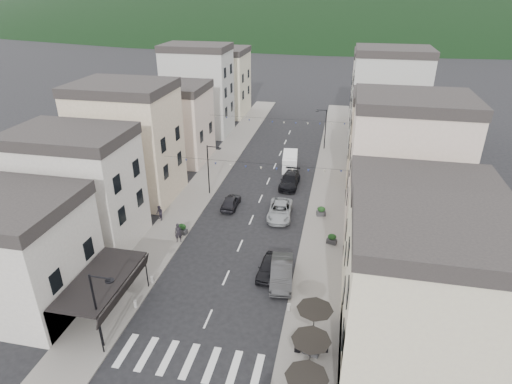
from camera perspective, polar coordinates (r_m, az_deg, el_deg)
sidewalk_left at (r=55.95m, az=-5.75°, el=2.58°), size 4.00×76.00×0.12m
sidewalk_right at (r=53.66m, az=9.75°, el=1.27°), size 4.00×76.00×0.12m
hill_backdrop at (r=317.80m, az=10.93°, el=21.50°), size 640.00×360.00×70.00m
boutique_building at (r=37.10m, az=-30.93°, el=-7.41°), size 12.00×8.00×8.00m
bistro_building at (r=27.71m, az=22.51°, el=-14.56°), size 10.00×8.00×10.00m
boutique_awning at (r=32.92m, az=-19.58°, el=-11.05°), size 3.77×7.50×3.28m
buildings_row_left at (r=61.37m, az=-10.78°, el=10.37°), size 10.20×54.16×14.00m
buildings_row_right at (r=56.13m, az=17.69°, el=8.36°), size 10.20×54.16×14.50m
cafe_terrace at (r=27.91m, az=7.34°, el=-19.37°), size 2.50×8.10×2.53m
streetlamp_left_near at (r=29.95m, az=-20.20°, el=-13.90°), size 1.70×0.56×6.00m
streetlamp_left_far at (r=48.80m, az=-6.10°, el=3.61°), size 1.70×0.56×6.00m
streetlamp_right_far at (r=63.69m, az=9.03°, el=8.80°), size 1.70×0.56×6.00m
bollards at (r=32.28m, az=-6.73°, el=-16.49°), size 11.66×10.26×0.60m
bunting_near at (r=43.07m, az=-0.38°, el=3.47°), size 19.00×0.28×0.62m
bunting_far at (r=57.93m, az=2.97°, el=9.39°), size 19.00×0.28×0.62m
parked_car_a at (r=36.49m, az=1.74°, el=-10.00°), size 1.84×4.18×1.40m
parked_car_b at (r=35.73m, az=3.43°, el=-10.67°), size 2.33×5.22×1.67m
parked_car_c at (r=45.00m, az=3.21°, el=-2.48°), size 2.70×5.38×1.46m
parked_car_d at (r=51.93m, az=4.53°, el=1.56°), size 2.25×5.26×1.51m
parked_car_e at (r=46.90m, az=-3.38°, el=-1.33°), size 1.59×3.92×1.34m
delivery_van at (r=56.94m, az=4.55°, el=4.19°), size 2.29×4.84×2.24m
pedestrian_a at (r=41.04m, az=-10.31°, el=-5.38°), size 0.80×0.66×1.90m
pedestrian_b at (r=45.12m, az=-12.73°, el=-2.77°), size 0.99×0.97×1.61m
planter_la at (r=35.95m, az=-18.79°, el=-12.33°), size 1.13×0.87×1.12m
planter_lb at (r=42.43m, az=-9.84°, el=-4.87°), size 1.06×0.71×1.10m
planter_ra at (r=30.05m, az=7.41°, el=-19.75°), size 1.20×0.86×1.21m
planter_rb at (r=40.94m, az=10.09°, el=-6.18°), size 1.02×0.73×1.03m
planter_rc at (r=45.53m, az=8.69°, el=-2.54°), size 1.04×0.74×1.06m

